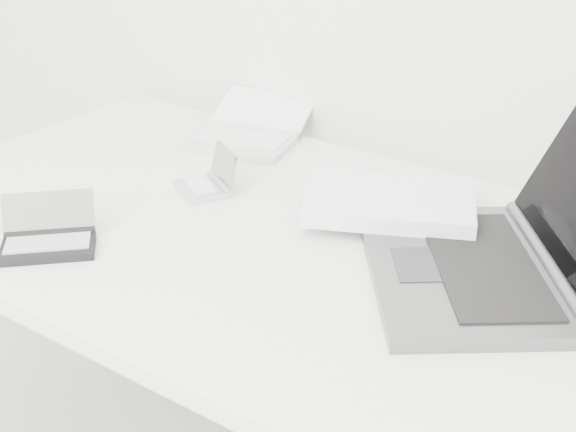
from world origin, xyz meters
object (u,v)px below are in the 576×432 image
Objects in this scene: palmtop_charcoal at (48,239)px; laptop_large at (461,233)px; desk at (317,269)px; netbook_open_white at (247,133)px.

laptop_large is at bearing -11.62° from palmtop_charcoal.
laptop_large is 3.60× the size of palmtop_charcoal.
desk is 0.49m from netbook_open_white.
palmtop_charcoal is at bearing -94.15° from laptop_large.
laptop_large is (0.21, 0.10, 0.09)m from desk.
netbook_open_white is 0.56m from palmtop_charcoal.
desk is 5.06× the size of netbook_open_white.
laptop_large is 0.62m from netbook_open_white.
laptop_large is at bearing 25.54° from desk.
netbook_open_white is (-0.38, 0.31, 0.06)m from desk.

